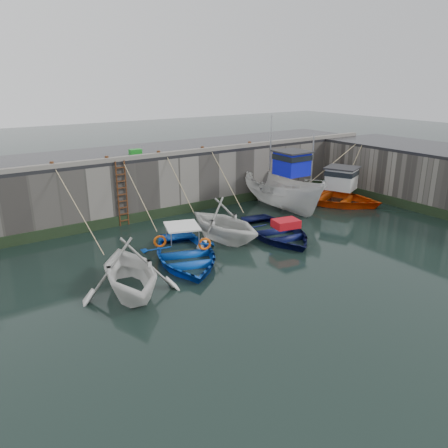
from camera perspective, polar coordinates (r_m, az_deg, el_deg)
ground at (r=15.31m, az=8.84°, el=-8.69°), size 120.00×120.00×0.00m
quay_back at (r=24.82m, az=-11.08°, el=5.58°), size 30.00×5.00×3.00m
road_back at (r=24.52m, az=-11.31°, el=9.18°), size 30.00×5.00×0.16m
kerb_back at (r=22.37m, az=-8.89°, el=8.89°), size 30.00×0.30×0.20m
algae_back at (r=22.90m, az=-8.31°, el=1.40°), size 30.00×0.08×0.50m
algae_right at (r=25.63m, az=24.87°, el=1.69°), size 0.08×15.00×0.50m
ladder at (r=21.73m, az=-13.15°, el=3.83°), size 0.51×0.08×3.20m
boat_near_white at (r=15.47m, az=-12.07°, el=-8.61°), size 4.33×4.78×2.19m
boat_near_white_rope at (r=19.54m, az=-17.45°, el=-3.16°), size 0.04×5.09×3.10m
boat_near_blue at (r=17.59m, az=-5.07°, el=-4.79°), size 4.86×5.75×1.01m
boat_near_blue_rope at (r=20.99m, az=-10.57°, el=-1.07°), size 0.04×4.07×3.10m
boat_near_blacktrim at (r=19.79m, az=-0.09°, el=-1.98°), size 4.21×4.69×2.20m
boat_near_blacktrim_rope at (r=22.59m, az=-5.09°, el=0.61°), size 0.04×3.26×3.10m
boat_near_navy at (r=20.26m, az=6.80°, el=-1.61°), size 4.28×5.37×1.00m
boat_near_navy_rope at (r=23.26m, az=0.29°, el=1.22°), size 0.04×4.01×3.10m
boat_far_white at (r=24.35m, az=7.80°, el=4.31°), size 2.40×6.15×5.36m
boat_far_orange at (r=26.20m, az=13.76°, el=3.59°), size 6.25×7.12×4.23m
fish_crate at (r=23.31m, az=-11.50°, el=9.23°), size 0.63×0.41×0.27m
bollard_a at (r=20.83m, az=-21.56°, el=7.21°), size 0.18×0.18×0.28m
bollard_b at (r=21.52m, az=-15.06°, el=8.20°), size 0.18×0.18×0.28m
bollard_c at (r=22.54m, az=-8.55°, el=9.09°), size 0.18×0.18×0.28m
bollard_d at (r=23.78m, az=-2.85°, el=9.76°), size 0.18×0.18×0.28m
bollard_e at (r=25.58m, az=3.36°, el=10.39°), size 0.18×0.18×0.28m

